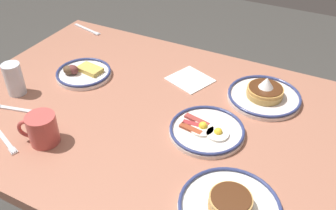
# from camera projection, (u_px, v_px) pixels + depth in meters

# --- Properties ---
(dining_table) EXTENTS (1.42, 0.99, 0.73)m
(dining_table) POSITION_uv_depth(u_px,v_px,m) (151.00, 133.00, 1.36)
(dining_table) COLOR #A56952
(dining_table) RESTS_ON ground_plane
(plate_near_main) EXTENTS (0.22, 0.22, 0.05)m
(plate_near_main) POSITION_uv_depth(u_px,v_px,m) (83.00, 73.00, 1.48)
(plate_near_main) COLOR white
(plate_near_main) RESTS_ON dining_table
(plate_center_pancakes) EXTENTS (0.26, 0.26, 0.09)m
(plate_center_pancakes) POSITION_uv_depth(u_px,v_px,m) (264.00, 95.00, 1.35)
(plate_center_pancakes) COLOR silver
(plate_center_pancakes) RESTS_ON dining_table
(plate_far_companion) EXTENTS (0.24, 0.24, 0.04)m
(plate_far_companion) POSITION_uv_depth(u_px,v_px,m) (207.00, 130.00, 1.21)
(plate_far_companion) COLOR silver
(plate_far_companion) RESTS_ON dining_table
(plate_far_side) EXTENTS (0.27, 0.27, 0.05)m
(plate_far_side) POSITION_uv_depth(u_px,v_px,m) (230.00, 206.00, 0.96)
(plate_far_side) COLOR white
(plate_far_side) RESTS_ON dining_table
(coffee_mug) EXTENTS (0.12, 0.09, 0.10)m
(coffee_mug) POSITION_uv_depth(u_px,v_px,m) (42.00, 129.00, 1.15)
(coffee_mug) COLOR #BF4C47
(coffee_mug) RESTS_ON dining_table
(drinking_glass) EXTENTS (0.07, 0.07, 0.12)m
(drinking_glass) POSITION_uv_depth(u_px,v_px,m) (15.00, 80.00, 1.36)
(drinking_glass) COLOR silver
(drinking_glass) RESTS_ON dining_table
(paper_napkin) EXTENTS (0.19, 0.18, 0.00)m
(paper_napkin) POSITION_uv_depth(u_px,v_px,m) (190.00, 80.00, 1.47)
(paper_napkin) COLOR white
(paper_napkin) RESTS_ON dining_table
(fork_near) EXTENTS (0.19, 0.09, 0.01)m
(fork_near) POSITION_uv_depth(u_px,v_px,m) (3.00, 138.00, 1.19)
(fork_near) COLOR silver
(fork_near) RESTS_ON dining_table
(fork_far) EXTENTS (0.18, 0.06, 0.01)m
(fork_far) POSITION_uv_depth(u_px,v_px,m) (87.00, 29.00, 1.82)
(fork_far) COLOR silver
(fork_far) RESTS_ON dining_table
(tea_spoon) EXTENTS (0.20, 0.06, 0.01)m
(tea_spoon) POSITION_uv_depth(u_px,v_px,m) (10.00, 108.00, 1.31)
(tea_spoon) COLOR silver
(tea_spoon) RESTS_ON dining_table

